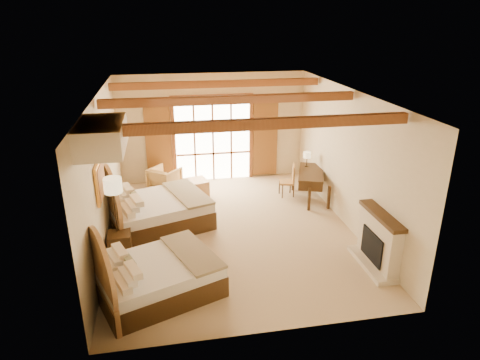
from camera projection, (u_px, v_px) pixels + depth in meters
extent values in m
plane|color=tan|center=(232.00, 231.00, 10.04)|extent=(7.00, 7.00, 0.00)
plane|color=beige|center=(212.00, 128.00, 12.67)|extent=(5.50, 0.00, 5.50)
plane|color=beige|center=(103.00, 174.00, 9.00)|extent=(0.00, 7.00, 7.00)
plane|color=beige|center=(348.00, 159.00, 9.93)|extent=(0.00, 7.00, 7.00)
plane|color=#AC7636|center=(231.00, 94.00, 8.88)|extent=(7.00, 7.00, 0.00)
cube|color=white|center=(213.00, 140.00, 12.76)|extent=(2.20, 0.02, 2.50)
cube|color=brown|center=(159.00, 143.00, 12.47)|extent=(0.75, 0.06, 2.40)
cube|color=brown|center=(265.00, 137.00, 13.01)|extent=(0.75, 0.06, 2.40)
cube|color=beige|center=(379.00, 241.00, 8.45)|extent=(0.25, 1.30, 1.10)
cube|color=black|center=(375.00, 246.00, 8.48)|extent=(0.18, 0.80, 0.60)
cube|color=beige|center=(372.00, 264.00, 8.62)|extent=(0.45, 1.40, 0.10)
cube|color=#3F2C13|center=(382.00, 215.00, 8.24)|extent=(0.30, 1.40, 0.08)
cube|color=gold|center=(100.00, 180.00, 8.26)|extent=(0.05, 0.95, 0.75)
cube|color=#BC6D2D|center=(101.00, 180.00, 8.27)|extent=(0.02, 0.82, 0.62)
cube|color=#FAE3C9|center=(102.00, 136.00, 6.74)|extent=(0.70, 1.40, 0.45)
cube|color=#3F2C13|center=(158.00, 283.00, 7.73)|extent=(2.49, 2.20, 0.40)
cube|color=silver|center=(157.00, 269.00, 7.62)|extent=(2.44, 2.16, 0.22)
cube|color=#927E5B|center=(196.00, 259.00, 7.69)|extent=(1.16, 1.70, 0.05)
cube|color=gray|center=(128.00, 260.00, 7.45)|extent=(0.27, 0.44, 0.24)
cube|color=#3F2C13|center=(159.00, 217.00, 10.20)|extent=(2.69, 2.34, 0.44)
cube|color=silver|center=(158.00, 204.00, 10.07)|extent=(2.63, 2.29, 0.24)
cube|color=#927E5B|center=(190.00, 197.00, 10.16)|extent=(1.20, 1.87, 0.06)
cube|color=gray|center=(134.00, 196.00, 9.89)|extent=(0.27, 0.48, 0.26)
cube|color=#3F2C13|center=(120.00, 245.00, 8.85)|extent=(0.48, 0.48, 0.56)
cylinder|color=#372818|center=(121.00, 253.00, 9.05)|extent=(0.24, 0.24, 0.03)
cylinder|color=#372818|center=(117.00, 222.00, 8.78)|extent=(0.04, 0.04, 1.47)
cylinder|color=beige|center=(113.00, 185.00, 8.49)|extent=(0.37, 0.37, 0.30)
imported|color=tan|center=(165.00, 179.00, 12.20)|extent=(1.07, 1.07, 0.70)
cube|color=tan|center=(196.00, 187.00, 11.96)|extent=(0.73, 0.73, 0.44)
cube|color=#3F2C13|center=(311.00, 172.00, 11.49)|extent=(1.11, 1.62, 0.05)
cube|color=#3F2C13|center=(311.00, 177.00, 11.54)|extent=(1.07, 1.57, 0.23)
cube|color=#AD753D|center=(287.00, 182.00, 11.85)|extent=(0.49, 0.49, 0.05)
cube|color=#AD753D|center=(293.00, 173.00, 11.78)|extent=(0.14, 0.40, 0.49)
cylinder|color=#372818|center=(307.00, 166.00, 11.88)|extent=(0.12, 0.12, 0.02)
cylinder|color=#372818|center=(307.00, 161.00, 11.83)|extent=(0.02, 0.02, 0.29)
cylinder|color=beige|center=(307.00, 155.00, 11.77)|extent=(0.21, 0.21, 0.16)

